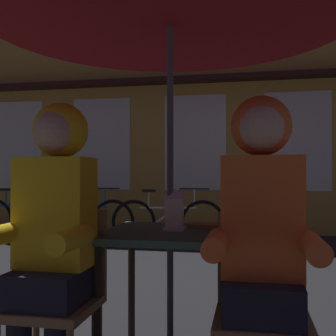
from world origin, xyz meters
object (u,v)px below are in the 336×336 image
Objects in this scene: cafe_table at (170,249)px; person_left_hooded at (53,217)px; person_right_hooded at (262,222)px; bicycle_third at (168,221)px; bicycle_second at (80,220)px; chair_left at (58,290)px; chair_right at (262,302)px; lantern at (174,208)px; bicycle_nearest at (24,218)px; book at (207,225)px.

cafe_table is 0.53× the size of person_left_hooded.
bicycle_third is at bearing 106.51° from person_right_hooded.
person_left_hooded is 4.42m from bicycle_second.
bicycle_second is at bearing 111.76° from chair_left.
person_right_hooded is at bearing -90.00° from chair_right.
chair_left is 0.36m from person_left_hooded.
bicycle_nearest is (-3.11, 3.75, -0.51)m from lantern.
cafe_table is 4.87m from bicycle_nearest.
chair_right is at bearing -37.55° from cafe_table.
lantern is 4.24m from bicycle_second.
bicycle_nearest is 0.98× the size of bicycle_second.
chair_right reaches higher than bicycle_nearest.
cafe_table is 0.22m from lantern.
person_right_hooded is (0.48, -0.43, 0.21)m from cafe_table.
person_right_hooded is 4.36m from bicycle_third.
book is at bearing 40.92° from cafe_table.
person_left_hooded is at bearing -90.00° from chair_left.
lantern is 0.73m from chair_left.
person_left_hooded is at bearing -86.27° from bicycle_third.
chair_right reaches higher than bicycle_third.
book is (0.94, -3.57, 0.41)m from bicycle_third.
bicycle_third is (-0.77, 3.71, -0.51)m from lantern.
person_right_hooded is at bearing -41.57° from cafe_table.
chair_right is 4.35× the size of book.
chair_left reaches higher than bicycle_second.
person_left_hooded is 4.96m from bicycle_nearest.
chair_right reaches higher than bicycle_second.
bicycle_nearest is at bearing 130.40° from person_right_hooded.
book is (2.27, -3.50, 0.41)m from bicycle_second.
person_left_hooded is at bearing 180.00° from person_right_hooded.
lantern is 4.90m from bicycle_nearest.
bicycle_third is 8.38× the size of book.
book is (0.18, 0.16, 0.11)m from cafe_table.
bicycle_nearest is 2.33m from bicycle_third.
person_left_hooded reaches higher than chair_left.
chair_right reaches higher than book.
bicycle_third is (1.34, 0.07, 0.00)m from bicycle_second.
cafe_table is at bearing 142.45° from chair_right.
book is at bearing 38.52° from chair_left.
book is at bearing -47.78° from bicycle_nearest.
bicycle_nearest is (-3.56, 4.13, -0.14)m from chair_right.
chair_right is at bearing -39.78° from lantern.
chair_left is at bearing 176.61° from person_right_hooded.
book is at bearing 42.03° from lantern.
chair_right is 0.66m from book.
person_right_hooded reaches higher than bicycle_second.
book is (3.27, -3.60, 0.41)m from bicycle_nearest.
person_left_hooded and person_right_hooded have the same top height.
lantern is 0.63m from person_right_hooded.
bicycle_third is at bearing 93.78° from chair_left.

